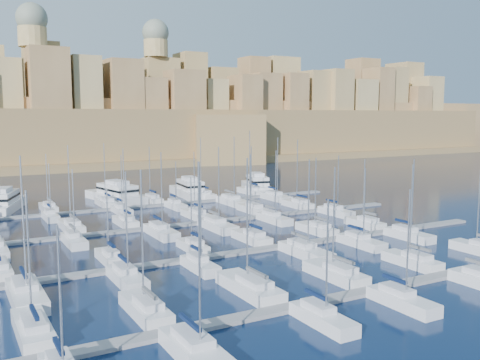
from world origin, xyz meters
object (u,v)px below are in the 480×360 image
motor_yacht_a (3,203)px  sailboat_2 (250,287)px  motor_yacht_b (116,194)px  sailboat_4 (412,261)px  motor_yacht_c (189,189)px  motor_yacht_d (257,185)px  sailboat_0 (33,329)px

motor_yacht_a → sailboat_2: bearing=-74.9°
sailboat_2 → motor_yacht_b: sailboat_2 is taller
sailboat_2 → sailboat_4: (24.26, -0.98, -0.03)m
motor_yacht_c → sailboat_2: bearing=-108.3°
motor_yacht_a → sailboat_4: bearing=-58.7°
sailboat_4 → motor_yacht_d: 72.38m
motor_yacht_a → motor_yacht_d: same height
motor_yacht_d → motor_yacht_c: bearing=179.3°
sailboat_2 → motor_yacht_c: 73.09m
motor_yacht_a → motor_yacht_c: same height
sailboat_4 → motor_yacht_d: (17.87, 70.13, 0.99)m
motor_yacht_b → sailboat_0: bearing=-111.5°
motor_yacht_a → motor_yacht_d: size_ratio=1.11×
sailboat_2 → motor_yacht_c: sailboat_2 is taller
motor_yacht_d → sailboat_2: bearing=-121.4°
sailboat_2 → motor_yacht_a: bearing=105.1°
sailboat_2 → sailboat_4: 24.28m
sailboat_0 → sailboat_2: sailboat_2 is taller
sailboat_0 → sailboat_2: (22.98, 0.70, 0.03)m
motor_yacht_a → motor_yacht_c: (41.93, -0.68, 0.00)m
motor_yacht_d → sailboat_0: bearing=-133.0°
sailboat_0 → motor_yacht_c: bearing=56.7°
sailboat_0 → sailboat_4: (47.25, -0.27, -0.00)m
sailboat_4 → motor_yacht_b: (-19.16, 71.57, 0.99)m
sailboat_0 → motor_yacht_c: size_ratio=0.79×
sailboat_2 → sailboat_4: sailboat_2 is taller
sailboat_2 → motor_yacht_c: bearing=71.7°
sailboat_0 → motor_yacht_b: sailboat_0 is taller
sailboat_0 → motor_yacht_d: 95.51m
sailboat_4 → motor_yacht_c: (-1.28, 70.36, 0.99)m
motor_yacht_c → motor_yacht_d: 19.16m
motor_yacht_a → motor_yacht_b: size_ratio=0.94×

